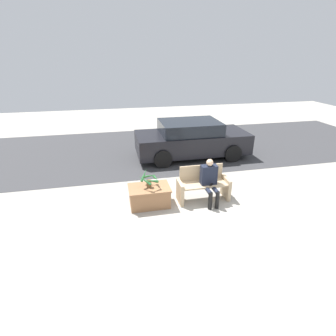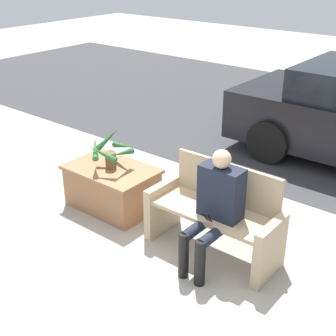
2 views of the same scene
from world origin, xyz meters
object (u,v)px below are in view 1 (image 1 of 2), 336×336
(bench, at_px, (203,185))
(parked_car, at_px, (191,139))
(person_seated, at_px, (210,179))
(planter_box, at_px, (149,195))
(potted_plant, at_px, (149,179))

(bench, xyz_separation_m, parked_car, (0.65, 3.28, 0.27))
(person_seated, xyz_separation_m, planter_box, (-1.59, 0.18, -0.39))
(person_seated, height_order, planter_box, person_seated)
(person_seated, bearing_deg, potted_plant, 173.78)
(bench, relative_size, planter_box, 1.31)
(person_seated, relative_size, potted_plant, 2.29)
(bench, bearing_deg, potted_plant, -179.34)
(potted_plant, xyz_separation_m, parked_car, (2.13, 3.30, -0.05))
(bench, height_order, planter_box, bench)
(person_seated, relative_size, planter_box, 1.13)
(planter_box, bearing_deg, parked_car, 57.09)
(planter_box, xyz_separation_m, parked_car, (2.13, 3.30, 0.42))
(planter_box, relative_size, parked_car, 0.25)
(person_seated, distance_m, planter_box, 1.65)
(planter_box, xyz_separation_m, potted_plant, (0.01, -0.00, 0.47))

